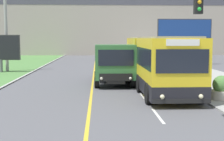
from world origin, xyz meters
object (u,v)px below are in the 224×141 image
city_bus (157,62)px  utility_pole_far (6,19)px  dump_truck (114,65)px  planter_round_second (188,77)px  planter_round_near (221,89)px  planter_round_third (171,69)px  billboard_large (184,30)px  billboard_small (1,48)px  planter_round_far (159,64)px

city_bus → utility_pole_far: bearing=139.7°
dump_truck → utility_pole_far: utility_pole_far is taller
dump_truck → planter_round_second: size_ratio=5.73×
planter_round_near → planter_round_third: planter_round_near is taller
billboard_large → planter_round_near: size_ratio=5.28×
planter_round_third → planter_round_near: bearing=-89.3°
billboard_large → city_bus: bearing=-110.8°
dump_truck → billboard_large: bearing=59.9°
billboard_small → city_bus: bearing=-37.1°
planter_round_third → planter_round_far: (0.06, 5.07, -0.04)m
billboard_large → planter_round_third: size_ratio=5.33×
billboard_large → utility_pole_far: bearing=-160.6°
billboard_small → planter_round_far: (14.63, 1.88, -1.63)m
utility_pole_far → billboard_large: utility_pole_far is taller
dump_truck → utility_pole_far: bearing=137.1°
planter_round_third → planter_round_far: bearing=89.3°
dump_truck → planter_round_near: bearing=-47.5°
billboard_large → planter_round_near: billboard_large is taller
city_bus → planter_round_third: (2.33, 6.07, -1.01)m
planter_round_near → planter_round_far: 15.20m
city_bus → planter_round_near: (2.46, -4.06, -1.01)m
planter_round_near → planter_round_second: (-0.20, 5.07, -0.02)m
billboard_small → dump_truck: bearing=-39.1°
planter_round_third → city_bus: bearing=-111.0°
planter_round_second → planter_round_third: 5.07m
utility_pole_far → planter_round_near: utility_pole_far is taller
utility_pole_far → billboard_small: size_ratio=2.78×
planter_round_near → dump_truck: bearing=132.5°
dump_truck → billboard_small: size_ratio=1.91×
planter_round_near → planter_round_far: (-0.06, 15.20, -0.04)m
utility_pole_far → planter_round_second: bearing=-32.7°
dump_truck → billboard_small: bearing=140.9°
city_bus → planter_round_second: bearing=24.0°
billboard_large → planter_round_far: size_ratio=5.74×
city_bus → utility_pole_far: size_ratio=1.26×
utility_pole_far → city_bus: bearing=-40.3°
planter_round_third → utility_pole_far: bearing=164.1°
city_bus → planter_round_third: bearing=69.0°
billboard_large → planter_round_near: (-3.83, -20.64, -3.41)m
billboard_small → planter_round_third: size_ratio=2.91×
billboard_small → planter_round_near: bearing=-42.2°
city_bus → utility_pole_far: (-11.97, 10.15, 3.17)m
billboard_large → billboard_small: 20.01m
city_bus → planter_round_far: 11.44m
billboard_large → planter_round_near: bearing=-100.5°
billboard_large → planter_round_far: (-3.90, -5.44, -3.45)m
utility_pole_far → planter_round_far: utility_pole_far is taller
billboard_small → planter_round_second: size_ratio=3.00×
billboard_small → planter_round_far: bearing=7.3°
city_bus → billboard_large: billboard_large is taller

